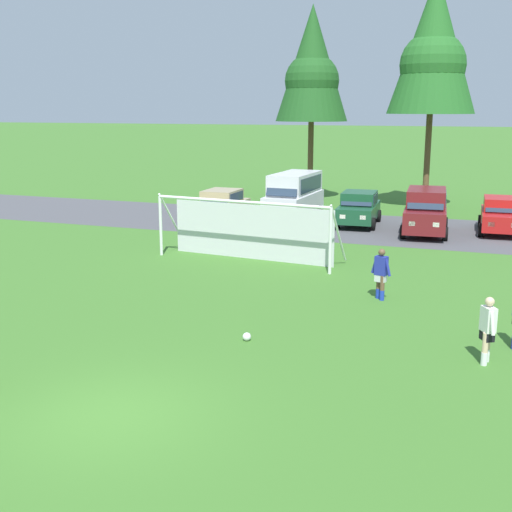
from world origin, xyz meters
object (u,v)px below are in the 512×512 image
(player_defender_far, at_px, (381,274))
(parked_car_slot_left, at_px, (294,195))
(soccer_ball, at_px, (247,337))
(soccer_goal, at_px, (249,228))
(player_midfield_center, at_px, (487,330))
(parked_car_slot_center, at_px, (426,211))
(parked_car_slot_center_left, at_px, (359,208))
(parked_car_slot_far_left, at_px, (221,206))
(parked_car_slot_center_right, at_px, (501,215))

(player_defender_far, height_order, parked_car_slot_left, parked_car_slot_left)
(soccer_ball, bearing_deg, soccer_goal, 110.16)
(soccer_goal, xyz_separation_m, player_midfield_center, (9.09, -8.24, -0.47))
(player_defender_far, height_order, parked_car_slot_center, parked_car_slot_center)
(player_defender_far, bearing_deg, soccer_ball, -117.80)
(soccer_ball, relative_size, parked_car_slot_center_left, 0.05)
(player_midfield_center, bearing_deg, parked_car_slot_far_left, 130.43)
(parked_car_slot_center_left, height_order, parked_car_slot_center, parked_car_slot_center)
(soccer_goal, relative_size, player_defender_far, 4.61)
(soccer_goal, xyz_separation_m, parked_car_slot_center_right, (9.45, 9.57, -0.42))
(soccer_goal, relative_size, player_midfield_center, 4.61)
(parked_car_slot_center_left, relative_size, parked_car_slot_center_right, 1.01)
(parked_car_slot_center, bearing_deg, parked_car_slot_center_left, 158.98)
(soccer_ball, distance_m, parked_car_slot_center_left, 18.16)
(soccer_ball, distance_m, parked_car_slot_left, 19.18)
(player_defender_far, xyz_separation_m, parked_car_slot_center, (0.18, 11.79, 0.29))
(soccer_goal, relative_size, parked_car_slot_far_left, 1.80)
(parked_car_slot_far_left, bearing_deg, player_midfield_center, -49.57)
(soccer_ball, xyz_separation_m, player_defender_far, (2.63, 5.00, 0.71))
(parked_car_slot_far_left, xyz_separation_m, parked_car_slot_left, (3.35, 2.23, 0.47))
(parked_car_slot_center, xyz_separation_m, parked_car_slot_center_right, (3.43, 1.53, -0.24))
(parked_car_slot_left, bearing_deg, parked_car_slot_far_left, -146.39)
(player_defender_far, distance_m, parked_car_slot_far_left, 15.38)
(parked_car_slot_center, bearing_deg, player_defender_far, -90.89)
(parked_car_slot_center, bearing_deg, player_midfield_center, -79.33)
(parked_car_slot_center, relative_size, parked_car_slot_center_right, 1.11)
(player_midfield_center, height_order, parked_car_slot_center_right, parked_car_slot_center_right)
(parked_car_slot_center_left, height_order, parked_car_slot_center_right, same)
(player_midfield_center, distance_m, parked_car_slot_center_left, 18.81)
(soccer_ball, height_order, parked_car_slot_left, parked_car_slot_left)
(player_defender_far, height_order, parked_car_slot_center_right, parked_car_slot_center_right)
(parked_car_slot_left, distance_m, parked_car_slot_center_right, 10.58)
(parked_car_slot_center_left, relative_size, parked_car_slot_center, 0.91)
(parked_car_slot_far_left, bearing_deg, player_defender_far, -47.93)
(parked_car_slot_left, relative_size, parked_car_slot_center_right, 1.15)
(parked_car_slot_center, bearing_deg, parked_car_slot_far_left, -177.99)
(parked_car_slot_center_left, bearing_deg, player_midfield_center, -69.57)
(player_defender_far, bearing_deg, parked_car_slot_center_right, 74.84)
(player_defender_far, relative_size, parked_car_slot_center_right, 0.38)
(soccer_goal, height_order, parked_car_slot_far_left, soccer_goal)
(parked_car_slot_left, bearing_deg, parked_car_slot_center_left, -8.07)
(soccer_goal, distance_m, player_defender_far, 6.96)
(parked_car_slot_far_left, relative_size, parked_car_slot_center_right, 0.99)
(parked_car_slot_far_left, height_order, parked_car_slot_center_left, same)
(parked_car_slot_left, bearing_deg, parked_car_slot_center_right, -1.78)
(parked_car_slot_far_left, relative_size, parked_car_slot_center, 0.89)
(soccer_goal, bearing_deg, soccer_ball, -69.84)
(parked_car_slot_center_right, bearing_deg, parked_car_slot_center_left, -178.44)
(parked_car_slot_center_left, bearing_deg, soccer_goal, -105.08)
(player_defender_far, bearing_deg, player_midfield_center, -54.13)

